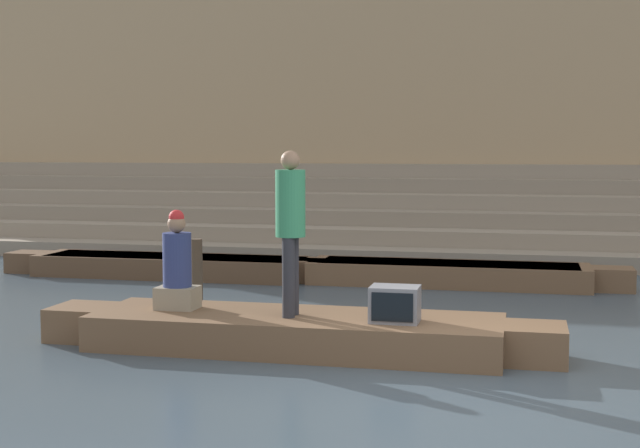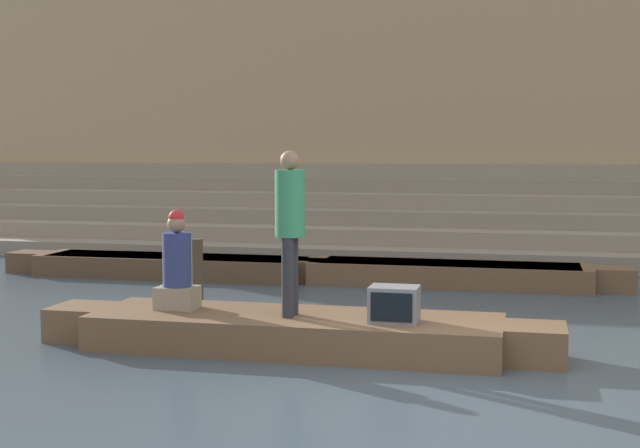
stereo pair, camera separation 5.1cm
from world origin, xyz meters
name	(u,v)px [view 1 (the left image)]	position (x,y,z in m)	size (l,w,h in m)	color
ground_plane	(446,395)	(0.00, 0.00, 0.00)	(120.00, 120.00, 0.00)	#3D4C56
ghat_steps	(493,221)	(0.00, 11.35, 0.66)	(36.00, 4.75, 1.83)	gray
back_wall	(499,93)	(0.00, 13.66, 3.49)	(34.20, 1.28, 7.03)	tan
rowboat_main	(295,331)	(-1.78, 1.46, 0.21)	(5.76, 1.45, 0.38)	brown
person_standing	(290,220)	(-1.81, 1.39, 1.43)	(0.32, 0.32, 1.80)	#28282D
person_rowing	(177,268)	(-3.18, 1.53, 0.85)	(0.45, 0.36, 1.13)	gray
tv_set	(395,304)	(-0.66, 1.32, 0.57)	(0.51, 0.40, 0.38)	slate
moored_boat_shore	(170,265)	(-5.28, 6.33, 0.19)	(6.01, 1.10, 0.36)	brown
moored_boat_distant	(447,273)	(-0.55, 6.48, 0.19)	(5.73, 1.10, 0.36)	brown
mooring_post	(197,275)	(-3.65, 3.37, 0.49)	(0.15, 0.15, 0.99)	#473828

